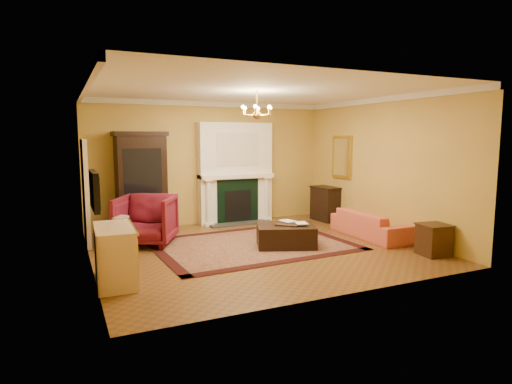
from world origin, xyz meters
TOP-DOWN VIEW (x-y plane):
  - floor at (0.00, 0.00)m, footprint 6.00×5.50m
  - ceiling at (0.00, 0.00)m, footprint 6.00×5.50m
  - wall_back at (0.00, 2.76)m, footprint 6.00×0.02m
  - wall_front at (0.00, -2.76)m, footprint 6.00×0.02m
  - wall_left at (-3.01, 0.00)m, footprint 0.02×5.50m
  - wall_right at (3.01, 0.00)m, footprint 0.02×5.50m
  - fireplace at (0.60, 2.57)m, footprint 1.90×0.70m
  - crown_molding at (0.00, 0.96)m, footprint 6.00×5.50m
  - doorway at (-2.95, 1.70)m, footprint 0.08×1.05m
  - tv_panel at (-2.95, -0.60)m, footprint 0.09×0.95m
  - gilt_mirror at (2.97, 1.40)m, footprint 0.06×0.76m
  - chandelier at (-0.00, 0.00)m, footprint 0.63×0.55m
  - oriental_rug at (0.01, 0.27)m, footprint 3.91×3.01m
  - china_cabinet at (-1.74, 2.49)m, footprint 1.11×0.56m
  - wingback_armchair at (-1.89, 1.18)m, footprint 1.40×1.38m
  - pedestal_table at (-2.41, 1.03)m, footprint 0.36×0.36m
  - commode at (-2.73, -0.93)m, footprint 0.58×1.15m
  - coral_sofa at (2.61, -0.19)m, footprint 0.59×1.94m
  - end_table at (2.72, -1.80)m, footprint 0.53×0.53m
  - console_table at (2.78, 1.79)m, footprint 0.48×0.79m
  - leather_ottoman at (0.57, -0.13)m, footprint 1.33×1.16m
  - ottoman_tray at (0.61, -0.14)m, footprint 0.55×0.55m
  - book_a at (0.57, -0.02)m, footprint 0.23×0.08m
  - book_b at (0.73, -0.24)m, footprint 0.22×0.08m
  - topiary_left at (0.04, 2.53)m, footprint 0.18×0.18m
  - topiary_right at (1.14, 2.53)m, footprint 0.15×0.15m

SIDE VIEW (x-z plane):
  - floor at x=0.00m, z-range -0.02..0.00m
  - oriental_rug at x=0.01m, z-range 0.00..0.02m
  - leather_ottoman at x=0.57m, z-range 0.02..0.43m
  - end_table at x=2.72m, z-range 0.00..0.55m
  - pedestal_table at x=-2.41m, z-range 0.05..0.69m
  - coral_sofa at x=2.61m, z-range 0.00..0.75m
  - commode at x=-2.73m, z-range 0.00..0.84m
  - console_table at x=2.78m, z-range 0.00..0.85m
  - ottoman_tray at x=0.61m, z-range 0.43..0.46m
  - wingback_armchair at x=-1.89m, z-range 0.00..1.10m
  - book_b at x=0.73m, z-range 0.46..0.76m
  - book_a at x=0.57m, z-range 0.46..0.77m
  - doorway at x=-2.95m, z-range 0.00..2.10m
  - china_cabinet at x=-1.74m, z-range 0.00..2.17m
  - fireplace at x=0.60m, z-range -0.06..2.44m
  - tv_panel at x=-2.95m, z-range 1.06..1.64m
  - topiary_right at x=1.14m, z-range 1.25..1.65m
  - topiary_left at x=0.04m, z-range 1.25..1.73m
  - wall_back at x=0.00m, z-range 0.00..3.00m
  - wall_front at x=0.00m, z-range 0.00..3.00m
  - wall_left at x=-3.01m, z-range 0.00..3.00m
  - wall_right at x=3.01m, z-range 0.00..3.00m
  - gilt_mirror at x=2.97m, z-range 1.12..2.17m
  - chandelier at x=0.00m, z-range 2.34..2.87m
  - crown_molding at x=0.00m, z-range 2.88..3.00m
  - ceiling at x=0.00m, z-range 3.00..3.02m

